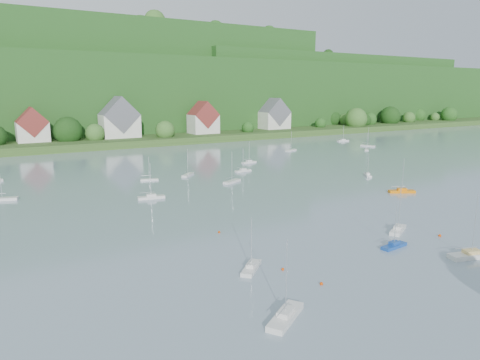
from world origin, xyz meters
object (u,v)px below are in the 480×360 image
object	(u,v)px
near_sailboat_0	(285,316)
near_sailboat_6	(251,267)
near_sailboat_2	(472,255)
near_sailboat_3	(398,229)
near_sailboat_5	(402,191)
near_sailboat_1	(394,245)

from	to	relation	value
near_sailboat_0	near_sailboat_6	distance (m)	13.25
near_sailboat_2	near_sailboat_3	world-z (taller)	near_sailboat_2
near_sailboat_5	near_sailboat_6	distance (m)	57.60
near_sailboat_1	near_sailboat_2	xyz separation A→B (m)	(6.05, -8.46, 0.07)
near_sailboat_5	near_sailboat_6	size ratio (longest dim) A/B	1.12
near_sailboat_1	near_sailboat_3	distance (m)	8.33
near_sailboat_0	near_sailboat_2	size ratio (longest dim) A/B	0.95
near_sailboat_2	near_sailboat_6	xyz separation A→B (m)	(-29.03, 12.45, -0.06)
near_sailboat_0	near_sailboat_3	size ratio (longest dim) A/B	1.11
near_sailboat_2	near_sailboat_3	bearing A→B (deg)	103.89
near_sailboat_1	near_sailboat_5	bearing A→B (deg)	31.58
near_sailboat_0	near_sailboat_5	bearing A→B (deg)	-3.08
near_sailboat_0	near_sailboat_1	size ratio (longest dim) A/B	1.32
near_sailboat_0	near_sailboat_5	world-z (taller)	near_sailboat_0
near_sailboat_0	near_sailboat_5	xyz separation A→B (m)	(57.97, 32.48, -0.02)
near_sailboat_1	near_sailboat_2	distance (m)	10.40
near_sailboat_6	near_sailboat_3	bearing A→B (deg)	-40.88
near_sailboat_2	near_sailboat_6	distance (m)	31.59
near_sailboat_2	near_sailboat_3	xyz separation A→B (m)	(0.72, 13.30, -0.04)
near_sailboat_0	near_sailboat_2	distance (m)	32.92
near_sailboat_0	near_sailboat_6	world-z (taller)	near_sailboat_0
near_sailboat_6	near_sailboat_5	bearing A→B (deg)	-22.40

